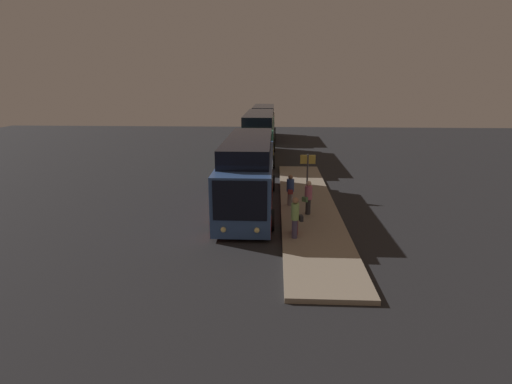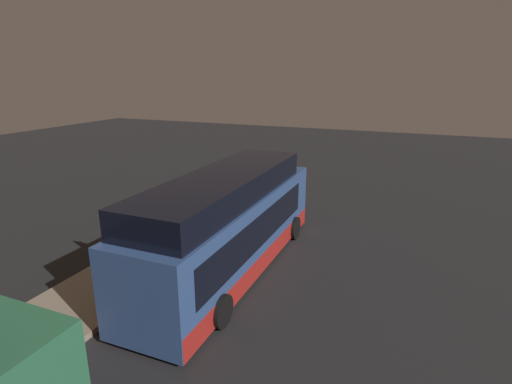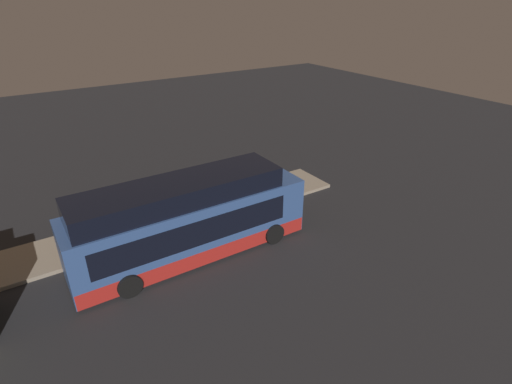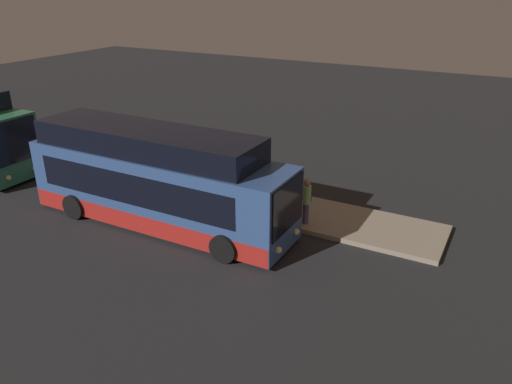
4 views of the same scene
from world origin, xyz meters
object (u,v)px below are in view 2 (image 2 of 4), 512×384
passenger_waiting (183,230)px  sign_post (120,229)px  suitcase (229,210)px  bus_lead (229,228)px  passenger_boarding (233,195)px  passenger_with_bags (185,214)px

passenger_waiting → sign_post: bearing=-114.6°
suitcase → bus_lead: bearing=-153.0°
passenger_boarding → sign_post: sign_post is taller
bus_lead → suitcase: 5.30m
bus_lead → passenger_waiting: bearing=79.6°
passenger_waiting → passenger_with_bags: bearing=120.1°
suitcase → passenger_boarding: bearing=-1.8°
passenger_with_bags → passenger_boarding: bearing=117.5°
passenger_waiting → sign_post: sign_post is taller
bus_lead → passenger_waiting: size_ratio=6.37×
passenger_with_bags → sign_post: (-3.77, 0.23, 0.66)m
passenger_boarding → suitcase: size_ratio=1.85×
passenger_with_bags → sign_post: bearing=-52.3°
bus_lead → passenger_waiting: (0.42, 2.28, -0.59)m
suitcase → passenger_with_bags: bearing=164.0°
passenger_boarding → sign_post: size_ratio=0.75×
passenger_boarding → passenger_with_bags: bearing=154.8°
bus_lead → passenger_boarding: 5.66m
passenger_waiting → suitcase: passenger_waiting is taller
passenger_boarding → suitcase: (-0.52, 0.02, -0.63)m
passenger_boarding → passenger_waiting: passenger_boarding is taller
passenger_boarding → sign_post: 7.09m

